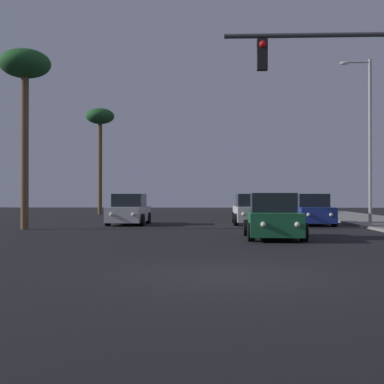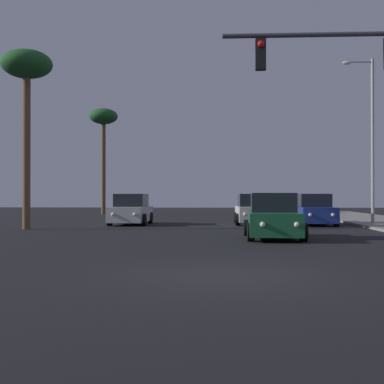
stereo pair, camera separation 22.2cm
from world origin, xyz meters
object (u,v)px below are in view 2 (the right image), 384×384
object	(u,v)px
car_white	(253,210)
palm_tree_near	(27,74)
car_silver	(131,211)
street_lamp	(370,131)
palm_tree_far	(104,122)
car_green	(273,218)
car_blue	(314,211)

from	to	relation	value
car_white	palm_tree_near	bearing A→B (deg)	22.59
car_silver	street_lamp	size ratio (longest dim) A/B	0.48
car_white	palm_tree_far	size ratio (longest dim) A/B	0.48
street_lamp	palm_tree_near	size ratio (longest dim) A/B	1.06
palm_tree_near	palm_tree_far	world-z (taller)	palm_tree_far
palm_tree_far	car_white	bearing A→B (deg)	-52.21
street_lamp	palm_tree_far	xyz separation A→B (m)	(-18.12, 14.85, 2.67)
car_green	car_blue	bearing A→B (deg)	-106.61
car_silver	palm_tree_near	xyz separation A→B (m)	(-4.23, -4.34, 6.57)
car_silver	palm_tree_near	bearing A→B (deg)	47.11
street_lamp	palm_tree_far	world-z (taller)	street_lamp
car_white	car_green	distance (m)	9.73
car_silver	palm_tree_near	distance (m)	8.94
car_blue	palm_tree_near	xyz separation A→B (m)	(-14.14, -4.29, 6.57)
palm_tree_near	street_lamp	bearing A→B (deg)	16.53
car_green	street_lamp	bearing A→B (deg)	-120.23
car_green	palm_tree_near	xyz separation A→B (m)	(-11.07, 4.81, 6.57)
car_green	palm_tree_far	size ratio (longest dim) A/B	0.48
car_green	palm_tree_far	distance (m)	28.37
car_white	palm_tree_near	xyz separation A→B (m)	(-10.94, -4.92, 6.57)
street_lamp	palm_tree_far	distance (m)	23.58
car_blue	street_lamp	world-z (taller)	street_lamp
car_blue	car_green	size ratio (longest dim) A/B	0.99
car_silver	palm_tree_far	bearing A→B (deg)	-70.97
car_silver	palm_tree_near	world-z (taller)	palm_tree_near
car_white	car_green	bearing A→B (deg)	89.13
car_white	car_blue	distance (m)	3.26
palm_tree_near	car_blue	bearing A→B (deg)	16.88
car_white	car_green	world-z (taller)	same
car_green	street_lamp	distance (m)	12.57
car_blue	car_green	bearing A→B (deg)	71.34
car_blue	car_white	bearing A→B (deg)	-11.01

